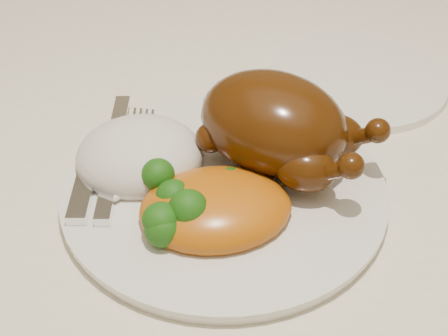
% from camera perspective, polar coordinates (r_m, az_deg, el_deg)
% --- Properties ---
extents(dining_table, '(1.60, 0.90, 0.76)m').
position_cam_1_polar(dining_table, '(0.76, 2.37, -0.81)').
color(dining_table, brown).
rests_on(dining_table, floor).
extents(tablecloth, '(1.73, 1.03, 0.18)m').
position_cam_1_polar(tablecloth, '(0.72, 2.52, 3.65)').
color(tablecloth, white).
rests_on(tablecloth, dining_table).
extents(dinner_plate, '(0.32, 0.32, 0.01)m').
position_cam_1_polar(dinner_plate, '(0.58, 0.00, -2.00)').
color(dinner_plate, white).
rests_on(dinner_plate, tablecloth).
extents(side_plate, '(0.22, 0.22, 0.01)m').
position_cam_1_polar(side_plate, '(0.76, 11.96, 7.93)').
color(side_plate, white).
rests_on(side_plate, tablecloth).
extents(roast_chicken, '(0.19, 0.15, 0.09)m').
position_cam_1_polar(roast_chicken, '(0.58, 4.85, 3.94)').
color(roast_chicken, '#462107').
rests_on(roast_chicken, dinner_plate).
extents(rice_mound, '(0.15, 0.14, 0.06)m').
position_cam_1_polar(rice_mound, '(0.60, -7.71, 1.08)').
color(rice_mound, white).
rests_on(rice_mound, dinner_plate).
extents(mac_and_cheese, '(0.16, 0.14, 0.05)m').
position_cam_1_polar(mac_and_cheese, '(0.54, -1.05, -3.56)').
color(mac_and_cheese, '#C4570C').
rests_on(mac_and_cheese, dinner_plate).
extents(cutlery, '(0.06, 0.20, 0.01)m').
position_cam_1_polar(cutlery, '(0.59, -10.78, -0.18)').
color(cutlery, silver).
rests_on(cutlery, dinner_plate).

